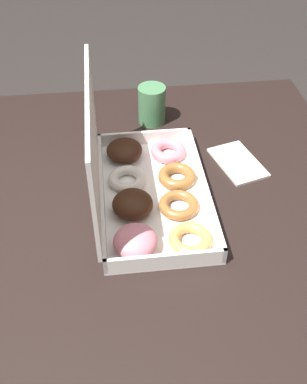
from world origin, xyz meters
TOP-DOWN VIEW (x-y plane):
  - ground_plane at (0.00, 0.00)m, footprint 8.00×8.00m
  - dining_table at (0.00, 0.00)m, footprint 1.10×1.04m
  - donut_box at (0.06, 0.00)m, footprint 0.41×0.24m
  - coffee_mug at (0.37, -0.06)m, footprint 0.07×0.07m
  - paper_napkin at (0.16, -0.25)m, footprint 0.17×0.13m

SIDE VIEW (x-z plane):
  - ground_plane at x=0.00m, z-range 0.00..0.00m
  - dining_table at x=0.00m, z-range 0.27..0.98m
  - paper_napkin at x=0.16m, z-range 0.71..0.72m
  - donut_box at x=0.06m, z-range 0.62..0.90m
  - coffee_mug at x=0.37m, z-range 0.71..0.82m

